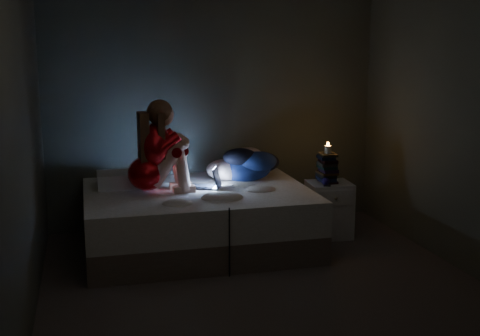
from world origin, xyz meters
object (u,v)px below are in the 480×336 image
object	(u,v)px
phone	(328,185)
woman	(146,147)
candle	(328,150)
laptop	(204,177)
nightstand	(329,209)
bed	(198,219)

from	to	relation	value
phone	woman	bearing A→B (deg)	-165.42
candle	phone	size ratio (longest dim) A/B	0.57
candle	laptop	bearing A→B (deg)	179.32
nightstand	phone	size ratio (longest dim) A/B	4.10
phone	bed	bearing A→B (deg)	-166.82
nightstand	phone	bearing A→B (deg)	-116.85
laptop	bed	bearing A→B (deg)	-123.47
laptop	woman	bearing A→B (deg)	-150.46
bed	woman	size ratio (longest dim) A/B	2.42
nightstand	candle	world-z (taller)	candle
woman	laptop	world-z (taller)	woman
nightstand	phone	world-z (taller)	phone
bed	woman	bearing A→B (deg)	-178.26
woman	phone	size ratio (longest dim) A/B	6.32
bed	laptop	distance (m)	0.41
laptop	candle	size ratio (longest dim) A/B	3.77
laptop	phone	distance (m)	1.26
laptop	nightstand	xyz separation A→B (m)	(1.31, -0.02, -0.41)
laptop	nightstand	size ratio (longest dim) A/B	0.53
woman	laptop	xyz separation A→B (m)	(0.56, 0.07, -0.34)
woman	candle	bearing A→B (deg)	-0.97
bed	phone	bearing A→B (deg)	-3.50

